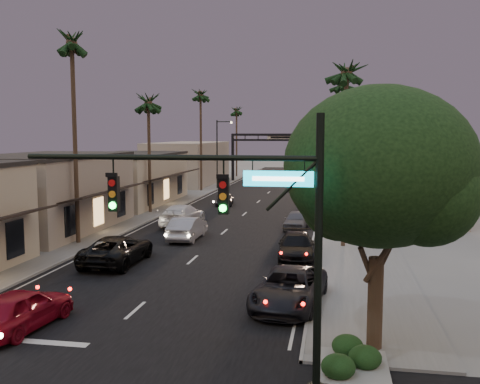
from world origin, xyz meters
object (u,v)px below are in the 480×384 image
at_px(curbside_black, 297,247).
at_px(palm_far, 237,108).
at_px(palm_lb, 71,36).
at_px(arch, 281,145).
at_px(palm_ld, 201,92).
at_px(oncoming_pickup, 117,250).
at_px(traffic_signal, 248,214).
at_px(palm_ra, 347,66).
at_px(curbside_near, 289,288).
at_px(streetlight_right, 324,153).
at_px(palm_lc, 148,98).
at_px(palm_rc, 340,110).
at_px(corner_tree, 381,173).
at_px(palm_rb, 343,81).
at_px(oncoming_red, 21,309).
at_px(oncoming_silver, 187,228).
at_px(streetlight_left, 219,148).

bearing_deg(curbside_black, palm_far, 99.76).
height_order(palm_lb, curbside_black, palm_lb).
relative_size(arch, palm_ld, 1.07).
bearing_deg(oncoming_pickup, arch, -94.03).
relative_size(traffic_signal, palm_far, 0.64).
relative_size(palm_ld, curbside_black, 2.77).
distance_m(palm_ra, curbside_near, 16.47).
xyz_separation_m(streetlight_right, palm_ld, (-15.52, 10.00, 7.09)).
xyz_separation_m(traffic_signal, palm_lc, (-14.29, 32.00, 5.39)).
bearing_deg(traffic_signal, palm_rc, 87.22).
relative_size(streetlight_right, palm_rc, 0.74).
xyz_separation_m(corner_tree, palm_rb, (-0.88, 36.55, 6.44)).
height_order(palm_rc, curbside_black, palm_rc).
distance_m(traffic_signal, arch, 66.24).
relative_size(oncoming_red, oncoming_pickup, 0.81).
relative_size(traffic_signal, arch, 0.56).
height_order(corner_tree, curbside_near, corner_tree).
relative_size(palm_lc, oncoming_pickup, 2.12).
distance_m(palm_ld, oncoming_silver, 33.08).
relative_size(palm_ra, oncoming_pickup, 2.30).
distance_m(traffic_signal, oncoming_pickup, 17.05).
bearing_deg(palm_far, oncoming_pickup, -85.86).
distance_m(palm_lc, palm_rc, 32.86).
bearing_deg(corner_tree, palm_ra, 93.03).
xyz_separation_m(palm_lb, oncoming_pickup, (4.69, -4.57, -12.59)).
distance_m(streetlight_right, palm_ld, 19.78).
xyz_separation_m(corner_tree, palm_lb, (-18.08, 14.55, 7.41)).
distance_m(arch, palm_ld, 18.61).
height_order(traffic_signal, palm_ra, palm_ra).
bearing_deg(oncoming_red, traffic_signal, 166.64).
bearing_deg(oncoming_pickup, palm_far, -85.63).
bearing_deg(curbside_near, traffic_signal, -86.57).
xyz_separation_m(streetlight_left, palm_rc, (15.52, 6.00, 5.14)).
height_order(palm_lc, oncoming_red, palm_lc).
bearing_deg(traffic_signal, corner_tree, 42.31).
relative_size(arch, oncoming_pickup, 2.65).
height_order(arch, oncoming_pickup, arch).
height_order(palm_lc, palm_rb, palm_rb).
height_order(arch, palm_rc, palm_rc).
bearing_deg(oncoming_red, arch, -86.98).
bearing_deg(curbside_black, streetlight_left, 104.70).
bearing_deg(arch, oncoming_pickup, -94.26).
distance_m(palm_rb, oncoming_silver, 24.82).
distance_m(streetlight_left, palm_rc, 17.42).
xyz_separation_m(corner_tree, palm_rc, (-0.88, 56.55, 4.49)).
height_order(palm_ld, curbside_black, palm_ld).
distance_m(streetlight_left, oncoming_pickup, 40.94).
xyz_separation_m(palm_lc, oncoming_red, (5.22, -28.80, -9.68)).
xyz_separation_m(streetlight_left, palm_rb, (15.52, -14.00, 7.09)).
bearing_deg(streetlight_right, oncoming_silver, -113.60).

